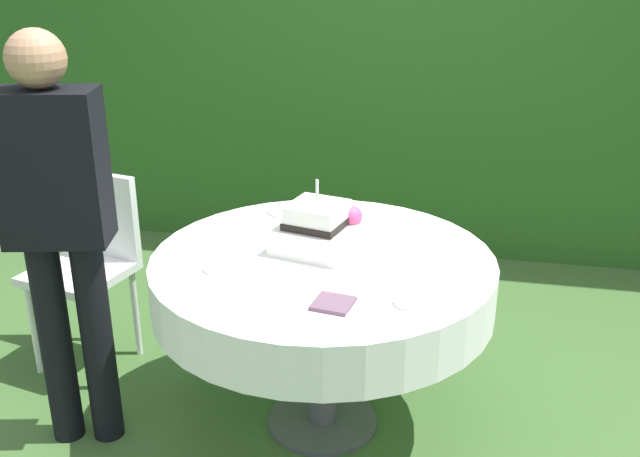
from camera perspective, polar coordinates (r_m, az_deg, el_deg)
The scene contains 10 objects.
ground_plane at distance 3.10m, azimuth 0.21°, elevation -15.05°, with size 20.00×20.00×0.00m, color #3D602D.
foliage_hedge at distance 4.58m, azimuth 5.61°, elevation 16.85°, with size 6.94×0.54×2.94m, color #28561E.
cake_table at distance 2.76m, azimuth 0.23°, elevation -4.18°, with size 1.30×1.30×0.75m.
wedding_cake at distance 2.75m, azimuth -0.10°, elevation -0.03°, with size 0.35×0.35×0.28m.
serving_plate_near at distance 2.63m, azimuth -8.09°, elevation -3.14°, with size 0.10×0.10×0.01m, color white.
serving_plate_far at distance 3.16m, azimuth -2.85°, elevation 1.36°, with size 0.14×0.14×0.01m, color white.
serving_plate_left at distance 2.39m, azimuth 7.09°, elevation -5.86°, with size 0.10×0.10×0.01m, color white.
napkin_stack at distance 2.36m, azimuth 1.04°, elevation -5.96°, with size 0.13×0.13×0.01m, color #6B4C60.
garden_chair at distance 3.45m, azimuth -17.79°, elevation -1.78°, with size 0.48×0.48×0.89m.
standing_person at distance 2.74m, azimuth -19.96°, elevation 0.60°, with size 0.40×0.28×1.60m.
Camera 1 is at (0.48, -2.43, 1.86)m, focal length 40.39 mm.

